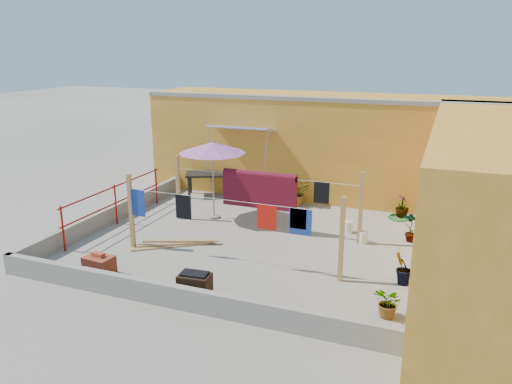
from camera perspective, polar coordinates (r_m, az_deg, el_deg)
ground at (r=12.42m, az=-0.48°, el=-5.57°), size 80.00×80.00×0.00m
wall_back at (r=16.14m, az=7.38°, el=5.36°), size 11.00×3.27×3.21m
wall_right at (r=11.16m, az=25.15°, el=-1.00°), size 2.40×9.00×3.20m
parapet_front at (r=9.40m, az=-8.77°, el=-11.81°), size 8.30×0.16×0.44m
parapet_left at (r=14.28m, az=-15.89°, el=-2.34°), size 0.16×7.30×0.44m
red_railing at (r=13.84m, az=-15.78°, el=-0.73°), size 0.05×4.20×1.10m
clothesline_rig at (r=12.59m, az=0.15°, el=-0.21°), size 5.09×2.35×1.80m
patio_umbrella at (r=13.59m, az=-5.01°, el=5.01°), size 1.96×1.96×2.21m
outdoor_table at (r=16.04m, az=-5.14°, el=1.94°), size 1.78×1.38×0.75m
brick_stack at (r=11.02m, az=-17.47°, el=-8.04°), size 0.62×0.48×0.51m
lumber_pile at (r=12.23m, az=-9.19°, el=-5.84°), size 1.82×1.23×0.12m
brazier at (r=9.67m, az=-7.00°, el=-10.61°), size 0.63×0.45×0.54m
white_basin at (r=10.09m, az=-7.19°, el=-10.80°), size 0.52×0.52×0.09m
water_jug_a at (r=12.49m, az=12.15°, el=-5.07°), size 0.22×0.22×0.35m
water_jug_b at (r=13.11m, az=10.54°, el=-3.94°), size 0.22×0.22×0.35m
green_hose at (r=14.51m, az=15.91°, el=-2.80°), size 0.57×0.57×0.08m
plant_back_a at (r=15.09m, az=4.76°, el=-0.08°), size 0.93×0.92×0.78m
plant_back_b at (r=14.59m, az=16.38°, el=-1.55°), size 0.44×0.44×0.65m
plant_right_a at (r=12.79m, az=17.31°, el=-3.84°), size 0.44×0.33×0.77m
plant_right_b at (r=10.51m, az=16.42°, el=-8.38°), size 0.47×0.50×0.71m
plant_right_c at (r=9.27m, az=14.97°, el=-12.15°), size 0.68×0.68×0.57m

